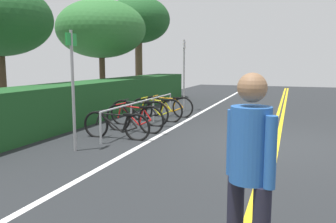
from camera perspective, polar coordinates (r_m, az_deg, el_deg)
The scene contains 16 objects.
ground_plane at distance 8.16m, azimuth 16.80°, elevation -5.12°, with size 38.35×13.08×0.05m, color #232628.
centre_line_yellow_inner at distance 8.15m, azimuth 17.37°, elevation -4.96°, with size 34.51×0.10×0.00m, color gold.
centre_line_yellow_outer at distance 8.15m, azimuth 16.24°, elevation -4.91°, with size 34.51×0.10×0.00m, color gold.
bike_lane_stripe_white at distance 8.68m, azimuth -1.21°, elevation -3.80°, with size 34.51×0.12×0.00m, color white.
bike_rack at distance 9.82m, azimuth -4.08°, elevation 0.82°, with size 4.71×0.05×0.73m.
bicycle_0 at distance 8.27m, azimuth -8.43°, elevation -2.27°, with size 0.46×1.73×0.68m.
bicycle_1 at distance 9.00m, azimuth -5.51°, elevation -1.13°, with size 0.46×1.70×0.76m.
bicycle_2 at distance 9.92m, azimuth -4.73°, elevation -0.24°, with size 0.46×1.78×0.76m.
bicycle_3 at distance 10.59m, azimuth -1.92°, elevation 0.27°, with size 0.46×1.69×0.75m.
bicycle_4 at distance 11.46m, azimuth -0.06°, elevation 0.81°, with size 0.46×1.74×0.72m.
pedestrian at distance 2.86m, azimuth 13.15°, elevation -8.43°, with size 0.33×0.41×1.71m.
sign_post_near at distance 7.18m, azimuth -15.27°, elevation 4.99°, with size 0.36×0.06×2.40m.
sign_post_far at distance 12.81m, azimuth 2.62°, elevation 6.93°, with size 0.36×0.06×2.58m.
hedge_backdrop at distance 12.10m, azimuth -10.43°, elevation 2.25°, with size 13.66×1.28×1.17m, color #1C4C21.
tree_far_right at distance 14.31m, azimuth -10.83°, elevation 13.05°, with size 3.49×3.49×4.20m.
tree_extra at distance 17.51m, azimuth -4.86°, elevation 14.53°, with size 3.07×3.07×4.91m.
Camera 1 is at (-7.94, -0.32, 1.79)m, focal length 37.43 mm.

